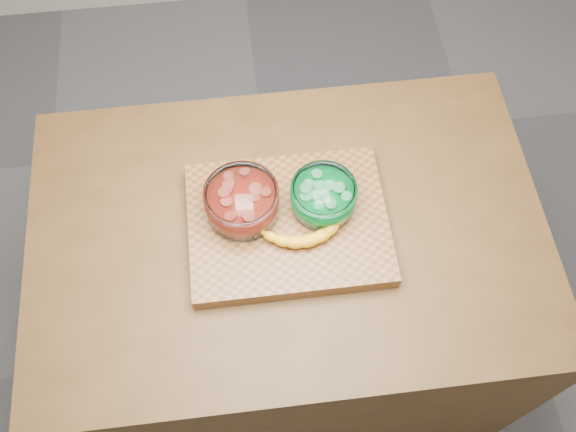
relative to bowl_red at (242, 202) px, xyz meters
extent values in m
plane|color=#535358|center=(0.10, -0.04, -0.98)|extent=(3.50, 3.50, 0.00)
cube|color=#4B3116|center=(0.10, -0.04, -0.53)|extent=(1.20, 0.80, 0.90)
cube|color=brown|center=(0.10, -0.04, -0.06)|extent=(0.45, 0.35, 0.04)
cylinder|color=white|center=(0.00, 0.00, 0.00)|extent=(0.17, 0.17, 0.08)
cylinder|color=#AA2415|center=(0.00, 0.00, -0.01)|extent=(0.14, 0.14, 0.04)
cylinder|color=#D85544|center=(0.00, 0.00, 0.02)|extent=(0.14, 0.14, 0.02)
cylinder|color=white|center=(0.18, -0.01, 0.00)|extent=(0.15, 0.15, 0.07)
cylinder|color=#009332|center=(0.18, -0.01, -0.01)|extent=(0.13, 0.13, 0.04)
cylinder|color=#6BE488|center=(0.18, -0.01, 0.02)|extent=(0.12, 0.12, 0.02)
camera|label=1|loc=(0.02, -0.71, 1.24)|focal=40.00mm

